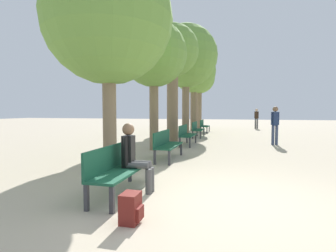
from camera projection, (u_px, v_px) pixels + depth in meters
ground_plane at (232, 204)px, 3.99m from camera, size 80.00×80.00×0.00m
bench_row_0 at (117, 166)px, 4.43m from camera, size 0.48×1.69×0.83m
bench_row_1 at (166, 143)px, 7.62m from camera, size 0.48×1.69×0.83m
bench_row_2 at (186, 133)px, 10.82m from camera, size 0.48×1.69×0.83m
bench_row_3 at (197, 128)px, 14.02m from camera, size 0.48×1.69×0.83m
bench_row_4 at (204, 125)px, 17.22m from camera, size 0.48×1.69×0.83m
tree_row_0 at (108, 20)px, 5.93m from camera, size 2.94×2.94×4.96m
tree_row_1 at (154, 55)px, 9.31m from camera, size 2.37×2.37×4.63m
tree_row_2 at (173, 53)px, 12.12m from camera, size 2.44×2.44×5.44m
tree_row_3 at (186, 57)px, 15.48m from camera, size 3.73×3.73×6.53m
tree_row_4 at (194, 72)px, 18.67m from camera, size 3.11×3.11×5.81m
tree_row_5 at (200, 79)px, 21.71m from camera, size 2.52×2.52×5.39m
person_seated at (134, 155)px, 4.57m from camera, size 0.56×0.32×1.20m
backpack at (131, 208)px, 3.31m from camera, size 0.26×0.28×0.38m
pedestrian_near at (275, 123)px, 10.84m from camera, size 0.32×0.25×1.60m
pedestrian_mid at (256, 117)px, 20.67m from camera, size 0.32×0.24×1.59m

